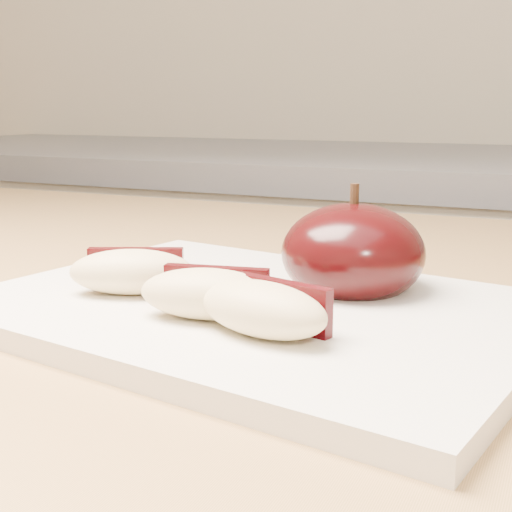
% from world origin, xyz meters
% --- Properties ---
extents(back_cabinet, '(2.40, 0.62, 0.94)m').
position_xyz_m(back_cabinet, '(0.00, 1.20, 0.47)').
color(back_cabinet, silver).
rests_on(back_cabinet, ground).
extents(cutting_board, '(0.34, 0.27, 0.01)m').
position_xyz_m(cutting_board, '(-0.06, 0.39, 0.91)').
color(cutting_board, silver).
rests_on(cutting_board, island_counter).
extents(apple_half, '(0.11, 0.11, 0.07)m').
position_xyz_m(apple_half, '(-0.02, 0.44, 0.93)').
color(apple_half, black).
rests_on(apple_half, cutting_board).
extents(apple_wedge_a, '(0.08, 0.06, 0.03)m').
position_xyz_m(apple_wedge_a, '(-0.13, 0.38, 0.92)').
color(apple_wedge_a, beige).
rests_on(apple_wedge_a, cutting_board).
extents(apple_wedge_b, '(0.08, 0.05, 0.03)m').
position_xyz_m(apple_wedge_b, '(-0.07, 0.35, 0.92)').
color(apple_wedge_b, beige).
rests_on(apple_wedge_b, cutting_board).
extents(apple_wedge_c, '(0.08, 0.05, 0.03)m').
position_xyz_m(apple_wedge_c, '(-0.03, 0.34, 0.92)').
color(apple_wedge_c, beige).
rests_on(apple_wedge_c, cutting_board).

